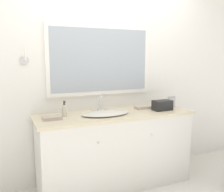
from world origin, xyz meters
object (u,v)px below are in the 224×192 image
at_px(picture_frame, 172,102).
at_px(sink_basin, 105,113).
at_px(soap_bottle, 64,110).
at_px(appliance_box, 162,105).

bearing_deg(picture_frame, sink_basin, -177.93).
xyz_separation_m(sink_basin, soap_bottle, (-0.43, 0.10, 0.05)).
bearing_deg(soap_bottle, sink_basin, -13.15).
bearing_deg(soap_bottle, picture_frame, -2.88).
bearing_deg(picture_frame, soap_bottle, 177.12).
xyz_separation_m(sink_basin, appliance_box, (0.71, -0.06, 0.04)).
distance_m(sink_basin, soap_bottle, 0.45).
height_order(sink_basin, picture_frame, sink_basin).
distance_m(sink_basin, picture_frame, 0.92).
height_order(soap_bottle, picture_frame, soap_bottle).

